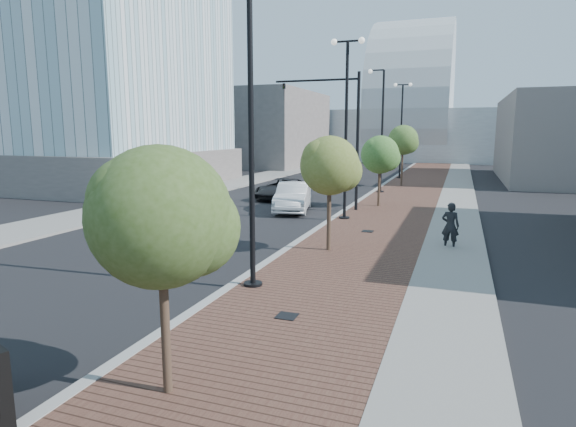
% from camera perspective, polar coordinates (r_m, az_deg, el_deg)
% --- Properties ---
extents(sidewalk, '(7.00, 140.00, 0.12)m').
position_cam_1_polar(sidewalk, '(43.06, 15.90, 3.15)').
color(sidewalk, '#4C2D23').
rests_on(sidewalk, ground).
extents(concrete_strip, '(2.40, 140.00, 0.13)m').
position_cam_1_polar(concrete_strip, '(42.97, 19.50, 2.96)').
color(concrete_strip, slate).
rests_on(concrete_strip, ground).
extents(curb, '(0.30, 140.00, 0.14)m').
position_cam_1_polar(curb, '(43.42, 11.29, 3.40)').
color(curb, gray).
rests_on(curb, ground).
extents(west_sidewalk, '(4.00, 140.00, 0.12)m').
position_cam_1_polar(west_sidewalk, '(47.09, -4.58, 4.02)').
color(west_sidewalk, slate).
rests_on(west_sidewalk, ground).
extents(white_sedan, '(2.83, 5.41, 1.69)m').
position_cam_1_polar(white_sedan, '(28.56, 0.63, 1.98)').
color(white_sedan, silver).
rests_on(white_sedan, ground).
extents(dark_car_mid, '(2.96, 5.39, 1.43)m').
position_cam_1_polar(dark_car_mid, '(33.82, -0.69, 2.95)').
color(dark_car_mid, black).
rests_on(dark_car_mid, ground).
extents(dark_car_far, '(2.60, 5.54, 1.56)m').
position_cam_1_polar(dark_car_far, '(42.47, 5.95, 4.36)').
color(dark_car_far, black).
rests_on(dark_car_far, ground).
extents(pedestrian, '(0.75, 0.55, 1.90)m').
position_cam_1_polar(pedestrian, '(20.29, 18.64, -1.40)').
color(pedestrian, black).
rests_on(pedestrian, ground).
extents(streetlight_1, '(1.44, 0.56, 9.21)m').
position_cam_1_polar(streetlight_1, '(13.98, -4.79, 8.32)').
color(streetlight_1, black).
rests_on(streetlight_1, ground).
extents(streetlight_2, '(1.72, 0.56, 9.28)m').
position_cam_1_polar(streetlight_2, '(25.37, 6.87, 9.95)').
color(streetlight_2, black).
rests_on(streetlight_2, ground).
extents(streetlight_3, '(1.44, 0.56, 9.21)m').
position_cam_1_polar(streetlight_3, '(37.18, 10.87, 8.99)').
color(streetlight_3, black).
rests_on(streetlight_3, ground).
extents(streetlight_4, '(1.72, 0.56, 9.28)m').
position_cam_1_polar(streetlight_4, '(49.05, 13.23, 9.59)').
color(streetlight_4, black).
rests_on(streetlight_4, ground).
extents(traffic_mast, '(5.09, 0.20, 8.00)m').
position_cam_1_polar(traffic_mast, '(28.49, 6.46, 10.24)').
color(traffic_mast, black).
rests_on(traffic_mast, ground).
extents(tree_0, '(2.45, 2.41, 4.46)m').
position_cam_1_polar(tree_0, '(8.30, -14.49, -0.47)').
color(tree_0, '#382619').
rests_on(tree_0, ground).
extents(tree_1, '(2.31, 2.25, 4.52)m').
position_cam_1_polar(tree_1, '(18.38, 5.10, 5.62)').
color(tree_1, '#382619').
rests_on(tree_1, ground).
extents(tree_2, '(2.38, 2.33, 4.44)m').
position_cam_1_polar(tree_2, '(30.14, 10.92, 6.83)').
color(tree_2, '#382619').
rests_on(tree_2, ground).
extents(tree_3, '(2.53, 2.51, 5.22)m').
position_cam_1_polar(tree_3, '(42.01, 13.51, 8.43)').
color(tree_3, '#382619').
rests_on(tree_3, ground).
extents(tower_podium, '(19.00, 19.00, 3.00)m').
position_cam_1_polar(tower_podium, '(46.17, -21.43, 5.06)').
color(tower_podium, '#605956').
rests_on(tower_podium, ground).
extents(convention_center, '(50.00, 30.00, 50.00)m').
position_cam_1_polar(convention_center, '(88.12, 14.53, 10.22)').
color(convention_center, '#9CA3A5').
rests_on(convention_center, ground).
extents(commercial_block_nw, '(14.00, 20.00, 10.00)m').
position_cam_1_polar(commercial_block_nw, '(68.00, -3.09, 9.93)').
color(commercial_block_nw, '#615A57').
rests_on(commercial_block_nw, ground).
extents(commercial_block_ne, '(12.00, 22.00, 8.00)m').
position_cam_1_polar(commercial_block_ne, '(53.62, 30.43, 7.64)').
color(commercial_block_ne, slate).
rests_on(commercial_block_ne, ground).
extents(utility_cover_1, '(0.50, 0.50, 0.02)m').
position_cam_1_polar(utility_cover_1, '(12.27, -0.14, -12.02)').
color(utility_cover_1, black).
rests_on(utility_cover_1, sidewalk).
extents(utility_cover_2, '(0.50, 0.50, 0.02)m').
position_cam_1_polar(utility_cover_2, '(22.53, 9.40, -2.08)').
color(utility_cover_2, black).
rests_on(utility_cover_2, sidewalk).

